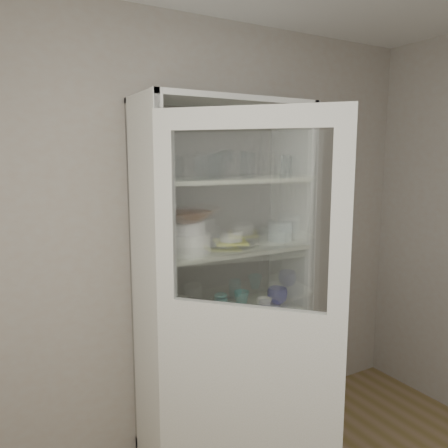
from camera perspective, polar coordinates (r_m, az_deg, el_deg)
wall_back at (r=2.67m, az=-6.15°, el=-1.68°), size 3.60×0.02×2.60m
pantry_cabinet at (r=2.70m, az=-0.67°, el=-9.38°), size 1.00×0.45×2.10m
cupboard_door at (r=2.14m, az=3.03°, el=-16.36°), size 0.64×0.68×2.00m
tumbler_0 at (r=2.26m, az=-6.02°, el=7.25°), size 0.08×0.08×0.12m
tumbler_1 at (r=2.31m, az=-1.12°, el=7.42°), size 0.09×0.09×0.13m
tumbler_2 at (r=2.26m, az=-3.16°, el=7.28°), size 0.08×0.08×0.12m
tumbler_3 at (r=2.37m, az=-0.57°, el=7.53°), size 0.08×0.08×0.14m
tumbler_4 at (r=2.45m, az=3.21°, el=7.61°), size 0.09×0.09×0.14m
tumbler_5 at (r=2.58m, az=8.11°, el=7.49°), size 0.08×0.08×0.13m
tumbler_6 at (r=2.56m, az=8.15°, el=7.41°), size 0.08×0.08×0.13m
tumbler_7 at (r=2.35m, az=-9.02°, el=7.33°), size 0.08×0.08×0.13m
tumbler_8 at (r=2.33m, az=-7.84°, el=7.40°), size 0.09×0.09×0.14m
tumbler_9 at (r=2.46m, az=-2.74°, el=7.71°), size 0.08×0.08×0.15m
tumbler_10 at (r=2.50m, az=-1.27°, el=7.65°), size 0.09×0.09×0.14m
tumbler_11 at (r=2.59m, az=2.86°, el=7.80°), size 0.09×0.09×0.15m
goblet_0 at (r=2.46m, az=-7.60°, el=8.11°), size 0.08×0.08×0.19m
goblet_1 at (r=2.63m, az=0.23°, el=8.14°), size 0.08×0.08×0.18m
goblet_2 at (r=2.62m, az=0.46°, el=8.17°), size 0.08×0.08×0.19m
goblet_3 at (r=2.70m, az=2.80°, el=8.01°), size 0.08×0.08×0.17m
plate_stack_front at (r=2.38m, az=-4.88°, el=-2.52°), size 0.26×0.26×0.11m
plate_stack_back at (r=2.54m, az=-6.03°, el=-2.29°), size 0.22×0.22×0.07m
cream_bowl at (r=2.36m, az=-4.90°, el=-0.46°), size 0.24×0.24×0.06m
terracotta_bowl at (r=2.35m, az=-4.92°, el=1.00°), size 0.29×0.29×0.06m
glass_platter at (r=2.58m, az=0.88°, el=-2.70°), size 0.34×0.34×0.02m
yellow_trivet at (r=2.57m, az=0.88°, el=-2.38°), size 0.24×0.24×0.01m
white_ramekin at (r=2.57m, az=0.88°, el=-1.59°), size 0.17×0.17×0.06m
grey_bowl_stack at (r=2.75m, az=7.30°, el=-0.94°), size 0.15×0.15×0.12m
mug_blue at (r=2.82m, az=6.98°, el=-9.28°), size 0.13×0.13×0.10m
mug_teal at (r=2.77m, az=2.32°, el=-9.63°), size 0.12×0.12×0.09m
mug_white at (r=2.66m, az=5.24°, el=-10.52°), size 0.12×0.12×0.09m
teal_jar at (r=2.67m, az=-0.42°, el=-10.29°), size 0.08×0.08×0.10m
measuring_cups at (r=2.55m, az=-1.58°, el=-11.90°), size 0.10×0.10×0.04m
white_canister at (r=2.56m, az=-5.97°, el=-10.83°), size 0.12×0.12×0.13m
cream_dish at (r=2.70m, az=-6.08°, el=-19.68°), size 0.28×0.28×0.07m
tin_box at (r=2.85m, az=0.40°, el=-18.14°), size 0.23×0.18×0.06m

